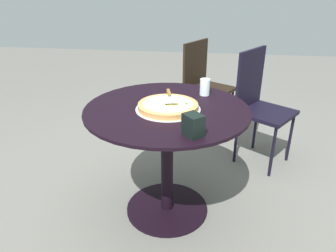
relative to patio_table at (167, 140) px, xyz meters
The scene contains 8 objects.
ground_plane 0.54m from the patio_table, ahead, with size 10.00×10.00×0.00m, color #63625B.
patio_table is the anchor object (origin of this frame).
pizza_on_tray 0.24m from the patio_table, 158.26° to the right, with size 0.38×0.38×0.05m.
pizza_server 0.28m from the patio_table, 12.61° to the right, with size 0.22×0.10×0.02m.
drinking_cup 0.43m from the patio_table, 39.49° to the right, with size 0.06×0.06×0.11m, color white.
napkin_dispenser 0.47m from the patio_table, 152.84° to the right, with size 0.09×0.08×0.11m, color black.
patio_chair_near 1.35m from the patio_table, ahead, with size 0.54×0.54×0.89m.
patio_chair_far 1.02m from the patio_table, 39.57° to the right, with size 0.54×0.54×0.94m.
Camera 1 is at (-1.74, -0.24, 1.46)m, focal length 34.23 mm.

